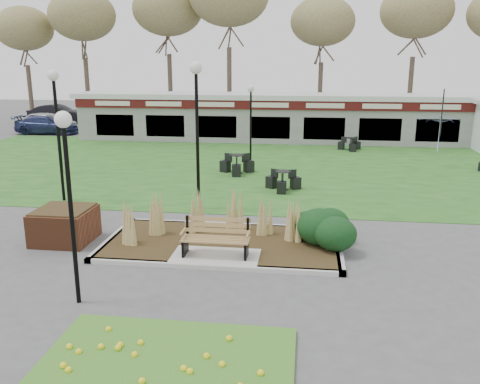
# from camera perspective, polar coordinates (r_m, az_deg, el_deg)

# --- Properties ---
(ground) EXTENTS (100.00, 100.00, 0.00)m
(ground) POSITION_cam_1_polar(r_m,az_deg,el_deg) (12.80, -2.87, -7.91)
(ground) COLOR #515154
(ground) RESTS_ON ground
(lawn) EXTENTS (34.00, 16.00, 0.02)m
(lawn) POSITION_cam_1_polar(r_m,az_deg,el_deg) (24.22, 2.19, 2.94)
(lawn) COLOR #215A1C
(lawn) RESTS_ON ground
(flower_bed) EXTENTS (4.20, 3.00, 0.16)m
(flower_bed) POSITION_cam_1_polar(r_m,az_deg,el_deg) (8.79, -8.51, -18.86)
(flower_bed) COLOR #2A7621
(flower_bed) RESTS_ON ground
(planting_bed) EXTENTS (6.75, 3.40, 1.27)m
(planting_bed) POSITION_cam_1_polar(r_m,az_deg,el_deg) (13.77, 3.36, -4.63)
(planting_bed) COLOR #312313
(planting_bed) RESTS_ON ground
(park_bench) EXTENTS (1.70, 0.66, 0.93)m
(park_bench) POSITION_cam_1_polar(r_m,az_deg,el_deg) (12.81, -2.70, -5.06)
(park_bench) COLOR #A38049
(park_bench) RESTS_ON ground
(brick_planter) EXTENTS (1.50, 1.50, 0.95)m
(brick_planter) POSITION_cam_1_polar(r_m,az_deg,el_deg) (14.90, -19.10, -3.49)
(brick_planter) COLOR brown
(brick_planter) RESTS_ON ground
(food_pavilion) EXTENTS (24.60, 3.40, 2.90)m
(food_pavilion) POSITION_cam_1_polar(r_m,az_deg,el_deg) (31.85, 3.56, 8.40)
(food_pavilion) COLOR gray
(food_pavilion) RESTS_ON ground
(tree_backdrop) EXTENTS (47.24, 5.24, 10.36)m
(tree_backdrop) POSITION_cam_1_polar(r_m,az_deg,el_deg) (39.84, 4.58, 19.53)
(tree_backdrop) COLOR #47382B
(tree_backdrop) RESTS_ON ground
(lamp_post_near_left) EXTENTS (0.38, 0.38, 4.59)m
(lamp_post_near_left) POSITION_cam_1_polar(r_m,az_deg,el_deg) (18.73, -19.98, 8.98)
(lamp_post_near_left) COLOR black
(lamp_post_near_left) RESTS_ON ground
(lamp_post_near_right) EXTENTS (0.33, 0.33, 3.97)m
(lamp_post_near_right) POSITION_cam_1_polar(r_m,az_deg,el_deg) (10.43, -18.84, 2.73)
(lamp_post_near_right) COLOR black
(lamp_post_near_right) RESTS_ON ground
(lamp_post_mid_left) EXTENTS (0.32, 0.32, 3.83)m
(lamp_post_mid_left) POSITION_cam_1_polar(r_m,az_deg,el_deg) (23.20, 1.22, 9.38)
(lamp_post_mid_left) COLOR black
(lamp_post_mid_left) RESTS_ON ground
(lamp_post_mid_right) EXTENTS (0.40, 0.40, 4.86)m
(lamp_post_mid_right) POSITION_cam_1_polar(r_m,az_deg,el_deg) (16.66, -4.89, 9.88)
(lamp_post_mid_right) COLOR black
(lamp_post_mid_right) RESTS_ON ground
(lamp_post_far_left) EXTENTS (0.37, 0.37, 4.52)m
(lamp_post_far_left) POSITION_cam_1_polar(r_m,az_deg,el_deg) (23.56, -19.99, 9.83)
(lamp_post_far_left) COLOR black
(lamp_post_far_left) RESTS_ON ground
(bistro_set_a) EXTENTS (1.57, 1.44, 0.84)m
(bistro_set_a) POSITION_cam_1_polar(r_m,az_deg,el_deg) (22.52, -0.36, 2.81)
(bistro_set_a) COLOR black
(bistro_set_a) RESTS_ON ground
(bistro_set_b) EXTENTS (1.30, 1.24, 0.70)m
(bistro_set_b) POSITION_cam_1_polar(r_m,az_deg,el_deg) (29.10, 12.27, 5.08)
(bistro_set_b) COLOR black
(bistro_set_b) RESTS_ON ground
(bistro_set_c) EXTENTS (1.41, 1.25, 0.75)m
(bistro_set_c) POSITION_cam_1_polar(r_m,az_deg,el_deg) (19.68, 4.83, 0.95)
(bistro_set_c) COLOR black
(bistro_set_c) RESTS_ON ground
(patio_umbrella) EXTENTS (2.67, 2.69, 2.52)m
(patio_umbrella) POSITION_cam_1_polar(r_m,az_deg,el_deg) (25.61, 21.54, 6.18)
(patio_umbrella) COLOR black
(patio_umbrella) RESTS_ON ground
(car_silver) EXTENTS (4.35, 2.12, 1.43)m
(car_silver) POSITION_cam_1_polar(r_m,az_deg,el_deg) (38.13, -20.84, 7.35)
(car_silver) COLOR silver
(car_silver) RESTS_ON ground
(car_black) EXTENTS (4.49, 1.70, 1.46)m
(car_black) POSITION_cam_1_polar(r_m,az_deg,el_deg) (43.60, -19.84, 8.26)
(car_black) COLOR black
(car_black) RESTS_ON ground
(car_blue) EXTENTS (4.34, 1.92, 1.24)m
(car_blue) POSITION_cam_1_polar(r_m,az_deg,el_deg) (37.30, -20.85, 7.06)
(car_blue) COLOR navy
(car_blue) RESTS_ON ground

